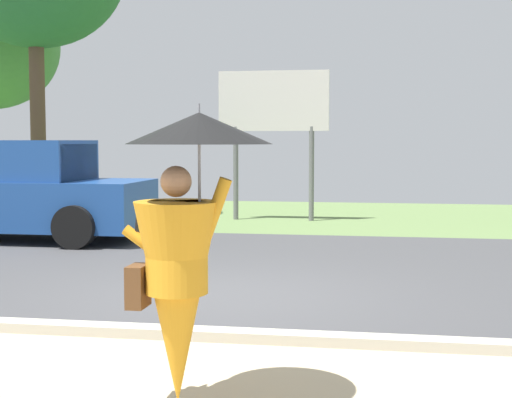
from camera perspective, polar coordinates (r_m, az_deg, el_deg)
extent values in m
cube|color=#424244|center=(11.13, -0.35, -5.50)|extent=(40.00, 8.00, 0.10)
cube|color=#647F48|center=(18.99, 3.85, -1.37)|extent=(40.00, 8.00, 0.10)
cube|color=#B2AD9E|center=(7.29, -5.91, -10.07)|extent=(40.00, 0.24, 0.10)
cone|color=orange|center=(5.39, -6.01, -7.90)|extent=(0.60, 0.60, 1.45)
cylinder|color=orange|center=(5.31, -6.05, -3.68)|extent=(0.44, 0.44, 0.65)
sphere|color=tan|center=(5.27, -6.09, 1.33)|extent=(0.22, 0.22, 0.22)
cylinder|color=orange|center=(5.21, -3.11, -0.78)|extent=(0.24, 0.09, 0.45)
cylinder|color=orange|center=(5.40, -8.65, -3.22)|extent=(0.29, 0.08, 0.24)
cylinder|color=gray|center=(5.22, -4.32, 1.70)|extent=(0.02, 0.02, 0.75)
cone|color=black|center=(5.22, -4.34, 5.38)|extent=(1.03, 1.03, 0.22)
cylinder|color=gray|center=(5.22, -4.35, 6.69)|extent=(0.02, 0.02, 0.10)
cube|color=black|center=(5.43, -8.97, -2.15)|extent=(0.02, 0.11, 0.16)
cube|color=brown|center=(5.39, -8.95, -6.56)|extent=(0.12, 0.24, 0.30)
cube|color=#1E478C|center=(14.99, -18.10, -0.33)|extent=(5.20, 2.00, 0.90)
cube|color=#1E478C|center=(14.72, -16.45, 2.55)|extent=(1.80, 1.84, 0.90)
cube|color=#2D3842|center=(14.36, -13.40, 2.57)|extent=(0.10, 1.70, 0.77)
cylinder|color=black|center=(15.23, -10.64, -1.25)|extent=(0.76, 0.28, 0.76)
cylinder|color=black|center=(13.38, -13.61, -2.08)|extent=(0.76, 0.28, 0.76)
cylinder|color=slate|center=(17.81, -1.54, 1.97)|extent=(0.12, 0.12, 2.20)
cylinder|color=slate|center=(17.55, 4.23, 1.92)|extent=(0.12, 0.12, 2.20)
cube|color=silver|center=(17.67, 1.33, 7.46)|extent=(2.60, 0.10, 1.40)
cylinder|color=brown|center=(18.77, -16.23, 5.67)|extent=(0.36, 0.36, 4.66)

